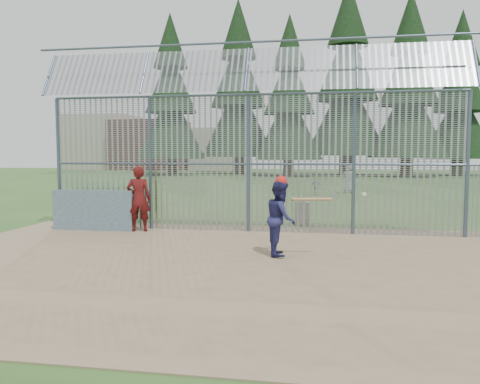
% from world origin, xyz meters
% --- Properties ---
extents(ground, '(120.00, 120.00, 0.00)m').
position_xyz_m(ground, '(0.00, 0.00, 0.00)').
color(ground, '#2D511E').
rests_on(ground, ground).
extents(dirt_infield, '(14.00, 10.00, 0.02)m').
position_xyz_m(dirt_infield, '(0.00, -0.50, 0.01)').
color(dirt_infield, '#756047').
rests_on(dirt_infield, ground).
extents(dugout_wall, '(2.50, 0.12, 1.20)m').
position_xyz_m(dugout_wall, '(-4.60, 2.90, 0.62)').
color(dugout_wall, '#38566B').
rests_on(dugout_wall, dirt_infield).
extents(batter, '(0.71, 0.87, 1.68)m').
position_xyz_m(batter, '(1.19, 0.40, 0.86)').
color(batter, navy).
rests_on(batter, dirt_infield).
extents(onlooker, '(0.79, 0.60, 1.93)m').
position_xyz_m(onlooker, '(-3.18, 2.97, 0.99)').
color(onlooker, maroon).
rests_on(onlooker, dirt_infield).
extents(bg_kid_standing, '(0.89, 0.61, 1.74)m').
position_xyz_m(bg_kid_standing, '(3.79, 17.74, 0.87)').
color(bg_kid_standing, slate).
rests_on(bg_kid_standing, ground).
extents(bg_kid_seated, '(0.63, 0.39, 1.00)m').
position_xyz_m(bg_kid_seated, '(1.94, 16.19, 0.50)').
color(bg_kid_seated, slate).
rests_on(bg_kid_seated, ground).
extents(batting_gear, '(1.95, 0.50, 0.55)m').
position_xyz_m(batting_gear, '(1.36, 0.36, 1.60)').
color(batting_gear, red).
rests_on(batting_gear, ground).
extents(trash_can, '(0.56, 0.56, 0.82)m').
position_xyz_m(trash_can, '(1.53, 5.11, 0.38)').
color(trash_can, gray).
rests_on(trash_can, ground).
extents(bleacher, '(3.00, 0.95, 0.72)m').
position_xyz_m(bleacher, '(-7.03, 8.39, 0.41)').
color(bleacher, slate).
rests_on(bleacher, ground).
extents(backstop_fence, '(20.09, 0.81, 5.30)m').
position_xyz_m(backstop_fence, '(1.81, 3.43, 2.36)').
color(backstop_fence, '#47566B').
rests_on(backstop_fence, ground).
extents(conifer_row, '(38.48, 12.26, 20.20)m').
position_xyz_m(conifer_row, '(1.93, 41.51, 10.83)').
color(conifer_row, '#332319').
rests_on(conifer_row, ground).
extents(distant_buildings, '(26.50, 10.50, 8.00)m').
position_xyz_m(distant_buildings, '(-23.18, 56.49, 3.60)').
color(distant_buildings, brown).
rests_on(distant_buildings, ground).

